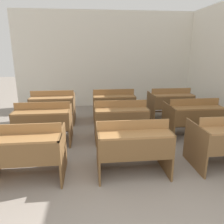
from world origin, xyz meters
name	(u,v)px	position (x,y,z in m)	size (l,w,h in m)	color
wall_back	(106,60)	(0.00, 6.08, 1.53)	(5.85, 0.06, 3.05)	white
bench_front_left	(26,150)	(-1.53, 1.72, 0.46)	(1.08, 0.77, 0.87)	brown
bench_front_center	(133,145)	(0.04, 1.72, 0.46)	(1.08, 0.77, 0.87)	brown
bench_second_left	(44,121)	(-1.52, 3.03, 0.46)	(1.08, 0.77, 0.87)	brown
bench_second_center	(120,119)	(0.05, 3.03, 0.46)	(1.08, 0.77, 0.87)	brown
bench_second_right	(192,117)	(1.63, 3.02, 0.46)	(1.08, 0.77, 0.87)	brown
bench_third_left	(53,106)	(-1.52, 4.31, 0.46)	(1.08, 0.77, 0.87)	brown
bench_third_center	(114,104)	(0.06, 4.33, 0.46)	(1.08, 0.77, 0.87)	brown
bench_third_right	(170,103)	(1.61, 4.31, 0.46)	(1.08, 0.77, 0.87)	brown
wastepaper_bin	(191,106)	(2.55, 4.96, 0.18)	(0.27, 0.27, 0.36)	#474C51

